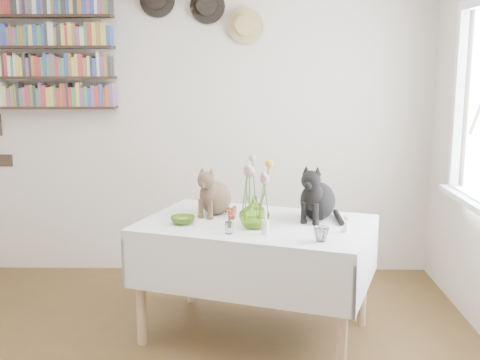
{
  "coord_description": "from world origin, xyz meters",
  "views": [
    {
      "loc": [
        0.49,
        -2.73,
        1.73
      ],
      "look_at": [
        0.43,
        0.85,
        1.05
      ],
      "focal_mm": 45.0,
      "sensor_mm": 36.0,
      "label": 1
    }
  ],
  "objects_px": {
    "flower_vase": "(254,212)",
    "bookshelf_unit": "(52,52)",
    "dining_table": "(256,250)",
    "tabby_cat": "(216,189)",
    "black_cat": "(318,191)"
  },
  "relations": [
    {
      "from": "bookshelf_unit",
      "to": "tabby_cat",
      "type": "bearing_deg",
      "value": -36.16
    },
    {
      "from": "dining_table",
      "to": "bookshelf_unit",
      "type": "distance_m",
      "value": 2.39
    },
    {
      "from": "black_cat",
      "to": "flower_vase",
      "type": "bearing_deg",
      "value": -125.66
    },
    {
      "from": "tabby_cat",
      "to": "bookshelf_unit",
      "type": "xyz_separation_m",
      "value": [
        -1.36,
        1.0,
        0.91
      ]
    },
    {
      "from": "dining_table",
      "to": "flower_vase",
      "type": "xyz_separation_m",
      "value": [
        -0.01,
        -0.13,
        0.29
      ]
    },
    {
      "from": "black_cat",
      "to": "dining_table",
      "type": "bearing_deg",
      "value": -141.67
    },
    {
      "from": "black_cat",
      "to": "flower_vase",
      "type": "height_order",
      "value": "black_cat"
    },
    {
      "from": "tabby_cat",
      "to": "bookshelf_unit",
      "type": "distance_m",
      "value": 1.92
    },
    {
      "from": "dining_table",
      "to": "flower_vase",
      "type": "height_order",
      "value": "flower_vase"
    },
    {
      "from": "flower_vase",
      "to": "bookshelf_unit",
      "type": "bearing_deg",
      "value": 140.36
    },
    {
      "from": "black_cat",
      "to": "flower_vase",
      "type": "xyz_separation_m",
      "value": [
        -0.41,
        -0.22,
        -0.09
      ]
    },
    {
      "from": "flower_vase",
      "to": "bookshelf_unit",
      "type": "xyz_separation_m",
      "value": [
        -1.62,
        1.34,
        0.98
      ]
    },
    {
      "from": "dining_table",
      "to": "flower_vase",
      "type": "relative_size",
      "value": 8.39
    },
    {
      "from": "tabby_cat",
      "to": "black_cat",
      "type": "distance_m",
      "value": 0.67
    },
    {
      "from": "flower_vase",
      "to": "bookshelf_unit",
      "type": "relative_size",
      "value": 0.2
    }
  ]
}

